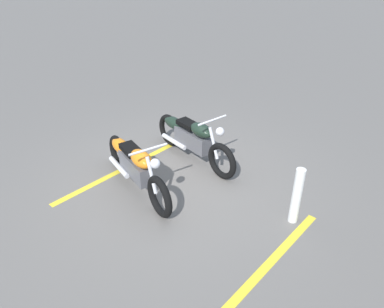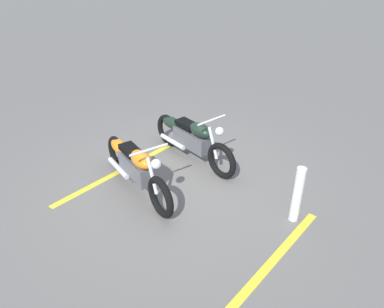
# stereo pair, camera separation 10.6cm
# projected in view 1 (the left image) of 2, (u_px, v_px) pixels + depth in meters

# --- Properties ---
(ground_plane) EXTENTS (60.00, 60.00, 0.00)m
(ground_plane) POSITION_uv_depth(u_px,v_px,m) (177.00, 178.00, 6.39)
(ground_plane) COLOR #66605B
(motorcycle_bright_foreground) EXTENTS (2.19, 0.76, 1.04)m
(motorcycle_bright_foreground) POSITION_uv_depth(u_px,v_px,m) (135.00, 165.00, 5.90)
(motorcycle_bright_foreground) COLOR black
(motorcycle_bright_foreground) RESTS_ON ground
(motorcycle_dark_foreground) EXTENTS (2.22, 0.63, 1.04)m
(motorcycle_dark_foreground) POSITION_uv_depth(u_px,v_px,m) (192.00, 137.00, 6.75)
(motorcycle_dark_foreground) COLOR black
(motorcycle_dark_foreground) RESTS_ON ground
(bollard_post) EXTENTS (0.14, 0.14, 0.91)m
(bollard_post) POSITION_uv_depth(u_px,v_px,m) (297.00, 196.00, 5.17)
(bollard_post) COLOR white
(bollard_post) RESTS_ON ground
(parking_stripe_near) EXTENTS (0.18, 3.20, 0.01)m
(parking_stripe_near) POSITION_uv_depth(u_px,v_px,m) (129.00, 166.00, 6.73)
(parking_stripe_near) COLOR yellow
(parking_stripe_near) RESTS_ON ground
(parking_stripe_mid) EXTENTS (0.18, 3.20, 0.01)m
(parking_stripe_mid) POSITION_uv_depth(u_px,v_px,m) (255.00, 279.00, 4.45)
(parking_stripe_mid) COLOR yellow
(parking_stripe_mid) RESTS_ON ground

